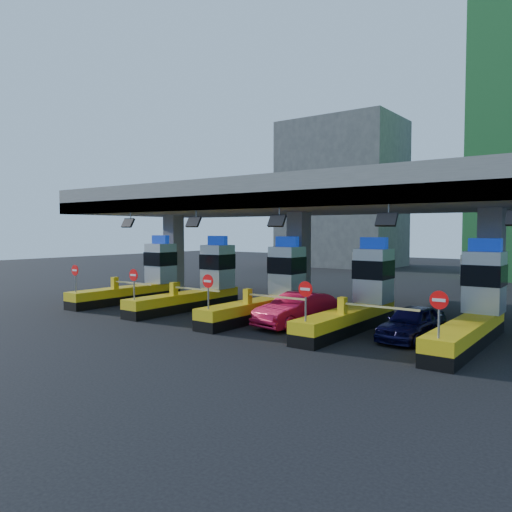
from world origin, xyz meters
The scene contains 10 objects.
ground centered at (0.00, 0.00, 0.00)m, with size 120.00×120.00×0.00m, color black.
toll_canopy centered at (0.00, 2.87, 6.13)m, with size 28.00×12.09×7.00m.
toll_lane_far_left centered at (-10.00, 0.28, 1.40)m, with size 4.43×8.00×4.16m.
toll_lane_left centered at (-5.00, 0.28, 1.40)m, with size 4.43×8.00×4.16m.
toll_lane_center centered at (0.00, 0.28, 1.40)m, with size 4.43×8.00×4.16m.
toll_lane_right centered at (5.00, 0.28, 1.40)m, with size 4.43×8.00×4.16m.
toll_lane_far_right centered at (10.00, 0.28, 1.40)m, with size 4.43×8.00×4.16m.
bg_building_concrete centered at (-14.00, 36.00, 9.00)m, with size 14.00×10.00×18.00m, color #4C4C49.
van centered at (7.86, -0.94, 0.71)m, with size 1.67×4.15×1.41m, color black.
red_car centered at (2.55, -1.19, 0.78)m, with size 1.66×4.76×1.57m, color #AD0D2D.
Camera 1 is at (14.75, -20.98, 4.51)m, focal length 35.00 mm.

